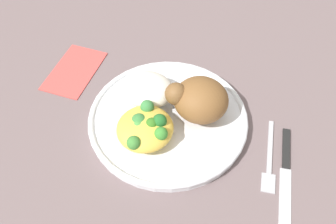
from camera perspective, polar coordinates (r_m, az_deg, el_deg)
The scene contains 8 objects.
ground_plane at distance 0.67m, azimuth -0.00°, elevation -1.62°, with size 2.00×2.00×0.00m, color #6D5B5C.
plate at distance 0.66m, azimuth -0.00°, elevation -1.07°, with size 0.28×0.28×0.02m.
roasted_chicken at distance 0.63m, azimuth 4.66°, elevation 1.92°, with size 0.11×0.09×0.07m.
rice_pile at distance 0.67m, azimuth -3.10°, elevation 3.43°, with size 0.09×0.08×0.04m, color white.
mac_cheese_with_broccoli at distance 0.62m, azimuth -3.45°, elevation -2.34°, with size 0.09×0.10×0.04m.
fork at distance 0.65m, azimuth 15.07°, elevation -6.85°, with size 0.04×0.14×0.01m.
knife at distance 0.64m, azimuth 17.37°, elevation -8.00°, with size 0.04×0.19×0.01m.
napkin at distance 0.78m, azimuth -13.95°, elevation 6.13°, with size 0.08×0.14×0.00m, color #DB4C47.
Camera 1 is at (-0.14, 0.38, 0.53)m, focal length 40.40 mm.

